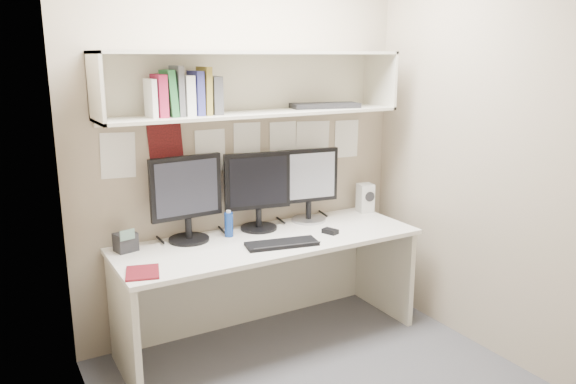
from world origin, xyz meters
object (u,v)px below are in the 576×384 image
speaker (365,198)px  desk_phone (126,242)px  desk (269,290)px  monitor_left (187,196)px  monitor_right (308,183)px  maroon_notebook (143,273)px  keyboard (282,244)px  monitor_center (258,189)px

speaker → desk_phone: size_ratio=1.44×
desk → monitor_left: size_ratio=3.62×
monitor_right → desk: bearing=-145.3°
monitor_left → monitor_right: (0.91, 0.00, -0.01)m
maroon_notebook → speaker: bearing=28.3°
keyboard → maroon_notebook: 0.89m
monitor_center → monitor_right: size_ratio=1.02×
monitor_center → desk_phone: 0.93m
desk → monitor_left: 0.84m
monitor_right → speaker: bearing=6.5°
desk → maroon_notebook: 0.98m
desk → desk_phone: (-0.87, 0.21, 0.42)m
speaker → monitor_left: bearing=-170.1°
speaker → maroon_notebook: bearing=-157.1°
monitor_right → desk_phone: monitor_right is taller
monitor_left → monitor_center: monitor_left is taller
monitor_left → keyboard: (0.47, -0.39, -0.28)m
monitor_right → keyboard: 0.64m
desk → monitor_right: 0.81m
desk → maroon_notebook: maroon_notebook is taller
speaker → desk_phone: speaker is taller
desk → desk_phone: desk_phone is taller
desk → monitor_center: 0.68m
monitor_center → monitor_left: bearing=-169.9°
monitor_left → keyboard: 0.67m
desk → keyboard: (0.00, -0.17, 0.37)m
monitor_left → maroon_notebook: 0.66m
desk → desk_phone: 0.99m
maroon_notebook → desk_phone: bearing=103.9°
monitor_left → keyboard: size_ratio=1.22×
monitor_center → desk_phone: (-0.91, -0.01, -0.22)m
monitor_right → keyboard: monitor_right is taller
speaker → maroon_notebook: speaker is taller
speaker → maroon_notebook: (-1.83, -0.40, -0.10)m
desk_phone → monitor_right: bearing=-13.0°
keyboard → maroon_notebook: keyboard is taller
keyboard → speaker: (0.94, 0.37, 0.10)m
desk → monitor_right: (0.44, 0.22, 0.64)m
desk → speaker: (0.94, 0.21, 0.47)m
maroon_notebook → monitor_left: bearing=61.0°
monitor_right → desk_phone: bearing=-171.7°
keyboard → desk_phone: bearing=167.8°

